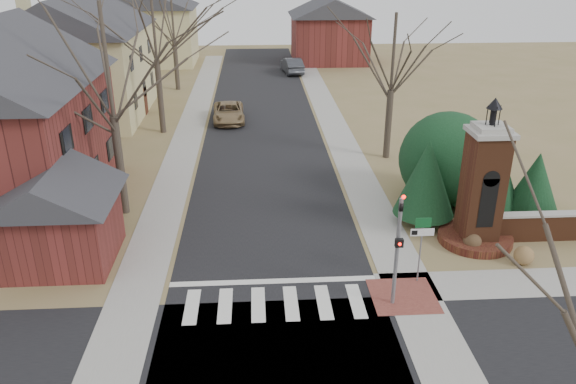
{
  "coord_description": "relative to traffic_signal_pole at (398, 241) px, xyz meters",
  "views": [
    {
      "loc": [
        -0.56,
        -16.29,
        11.93
      ],
      "look_at": [
        0.8,
        6.0,
        2.17
      ],
      "focal_mm": 35.0,
      "sensor_mm": 36.0,
      "label": 1
    }
  ],
  "objects": [
    {
      "name": "evergreen_near",
      "position": [
        2.9,
        6.43,
        -0.29
      ],
      "size": [
        2.8,
        2.8,
        4.1
      ],
      "color": "#473D33",
      "rests_on": "ground"
    },
    {
      "name": "dry_shrub_right",
      "position": [
        5.97,
        2.43,
        -2.18
      ],
      "size": [
        0.8,
        0.8,
        0.8
      ],
      "primitive_type": "sphere",
      "color": "olive",
      "rests_on": "ground"
    },
    {
      "name": "house_distant_left",
      "position": [
        -16.31,
        47.42,
        1.66
      ],
      "size": [
        10.8,
        8.8,
        8.53
      ],
      "color": "tan",
      "rests_on": "ground"
    },
    {
      "name": "evergreen_mass",
      "position": [
        4.7,
        8.93,
        -0.19
      ],
      "size": [
        4.8,
        4.8,
        4.8
      ],
      "primitive_type": "sphere",
      "color": "black",
      "rests_on": "ground"
    },
    {
      "name": "curb_apron",
      "position": [
        0.5,
        0.43,
        -2.57
      ],
      "size": [
        2.4,
        2.4,
        0.02
      ],
      "primitive_type": "cube",
      "color": "brown",
      "rests_on": "ground"
    },
    {
      "name": "bare_tree_3",
      "position": [
        3.2,
        15.43,
        4.1
      ],
      "size": [
        7.0,
        7.0,
        9.7
      ],
      "color": "#473D33",
      "rests_on": "ground"
    },
    {
      "name": "bare_tree_0",
      "position": [
        -11.3,
        8.43,
        5.11
      ],
      "size": [
        8.05,
        8.05,
        11.15
      ],
      "color": "#473D33",
      "rests_on": "ground"
    },
    {
      "name": "bare_tree_2",
      "position": [
        -11.8,
        34.43,
        4.44
      ],
      "size": [
        7.35,
        7.35,
        10.19
      ],
      "color": "#473D33",
      "rests_on": "ground"
    },
    {
      "name": "main_street",
      "position": [
        -4.3,
        21.43,
        -2.58
      ],
      "size": [
        8.0,
        70.0,
        0.01
      ],
      "primitive_type": "cube",
      "color": "black",
      "rests_on": "ground"
    },
    {
      "name": "evergreen_mid",
      "position": [
        6.2,
        7.63,
        0.01
      ],
      "size": [
        3.4,
        3.4,
        4.7
      ],
      "color": "#473D33",
      "rests_on": "ground"
    },
    {
      "name": "garage_left",
      "position": [
        -12.82,
        3.92,
        -0.35
      ],
      "size": [
        4.8,
        4.8,
        4.29
      ],
      "color": "maroon",
      "rests_on": "ground"
    },
    {
      "name": "house_stucco_left",
      "position": [
        -17.8,
        26.42,
        2.01
      ],
      "size": [
        9.8,
        12.8,
        9.28
      ],
      "color": "tan",
      "rests_on": "ground"
    },
    {
      "name": "crosswalk_zone",
      "position": [
        -4.3,
        0.23,
        -2.58
      ],
      "size": [
        8.0,
        2.2,
        0.02
      ],
      "primitive_type": "cube",
      "color": "silver",
      "rests_on": "ground"
    },
    {
      "name": "stop_bar",
      "position": [
        -4.3,
        1.73,
        -2.58
      ],
      "size": [
        8.0,
        0.35,
        0.02
      ],
      "primitive_type": "cube",
      "color": "silver",
      "rests_on": "ground"
    },
    {
      "name": "sidewalk_left",
      "position": [
        -9.5,
        21.43,
        -2.58
      ],
      "size": [
        2.0,
        60.0,
        0.02
      ],
      "primitive_type": "cube",
      "color": "gray",
      "rests_on": "ground"
    },
    {
      "name": "evergreen_far",
      "position": [
        8.2,
        6.63,
        -0.69
      ],
      "size": [
        2.4,
        2.4,
        3.3
      ],
      "color": "#473D33",
      "rests_on": "ground"
    },
    {
      "name": "house_distant_right",
      "position": [
        3.69,
        47.42,
        1.06
      ],
      "size": [
        8.8,
        8.8,
        7.3
      ],
      "color": "maroon",
      "rests_on": "ground"
    },
    {
      "name": "ground",
      "position": [
        -4.3,
        -0.57,
        -2.59
      ],
      "size": [
        120.0,
        120.0,
        0.0
      ],
      "primitive_type": "plane",
      "color": "olive",
      "rests_on": "ground"
    },
    {
      "name": "bare_tree_1",
      "position": [
        -11.3,
        21.43,
        5.44
      ],
      "size": [
        8.4,
        8.4,
        11.64
      ],
      "color": "#473D33",
      "rests_on": "ground"
    },
    {
      "name": "traffic_signal_pole",
      "position": [
        0.0,
        0.0,
        0.0
      ],
      "size": [
        0.28,
        0.41,
        4.5
      ],
      "color": "slate",
      "rests_on": "ground"
    },
    {
      "name": "sidewalk_right_main",
      "position": [
        0.9,
        21.43,
        -2.58
      ],
      "size": [
        2.0,
        60.0,
        0.02
      ],
      "primitive_type": "cube",
      "color": "gray",
      "rests_on": "ground"
    },
    {
      "name": "distant_car",
      "position": [
        -0.9,
        41.04,
        -1.8
      ],
      "size": [
        2.29,
        4.97,
        1.58
      ],
      "primitive_type": "imported",
      "rotation": [
        0.0,
        0.0,
        3.27
      ],
      "color": "#383B41",
      "rests_on": "ground"
    },
    {
      "name": "pickup_truck",
      "position": [
        -6.79,
        23.87,
        -1.91
      ],
      "size": [
        2.46,
        4.95,
        1.35
      ],
      "primitive_type": "imported",
      "rotation": [
        0.0,
        0.0,
        0.05
      ],
      "color": "#91774F",
      "rests_on": "ground"
    },
    {
      "name": "brick_garden_wall",
      "position": [
        9.2,
        4.43,
        -1.93
      ],
      "size": [
        7.5,
        0.5,
        1.3
      ],
      "color": "#5C301B",
      "rests_on": "ground"
    },
    {
      "name": "sign_post",
      "position": [
        1.29,
        1.41,
        -0.64
      ],
      "size": [
        0.9,
        0.07,
        2.75
      ],
      "color": "slate",
      "rests_on": "ground"
    },
    {
      "name": "dry_shrub_left",
      "position": [
        4.3,
        3.72,
        -2.2
      ],
      "size": [
        0.78,
        0.78,
        0.78
      ],
      "primitive_type": "sphere",
      "color": "#4C3722",
      "rests_on": "ground"
    },
    {
      "name": "brick_gate_monument",
      "position": [
        4.7,
        4.42,
        -0.42
      ],
      "size": [
        3.2,
        3.2,
        6.47
      ],
      "color": "#5C301B",
      "rests_on": "ground"
    },
    {
      "name": "cross_street",
      "position": [
        -4.3,
        -3.57,
        -2.58
      ],
      "size": [
        120.0,
        8.0,
        0.01
      ],
      "primitive_type": "cube",
      "color": "black",
      "rests_on": "ground"
    }
  ]
}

